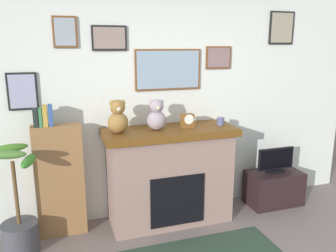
% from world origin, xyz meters
% --- Properties ---
extents(back_wall, '(5.20, 0.15, 2.60)m').
position_xyz_m(back_wall, '(-0.00, 2.00, 1.31)').
color(back_wall, silver).
rests_on(back_wall, ground_plane).
extents(fireplace, '(1.48, 0.61, 1.11)m').
position_xyz_m(fireplace, '(-0.01, 1.66, 0.56)').
color(fireplace, gray).
rests_on(fireplace, ground_plane).
extents(bookshelf, '(0.49, 0.16, 1.43)m').
position_xyz_m(bookshelf, '(-1.21, 1.74, 0.64)').
color(bookshelf, olive).
rests_on(bookshelf, ground_plane).
extents(potted_plant, '(0.45, 0.44, 1.09)m').
position_xyz_m(potted_plant, '(-1.61, 1.51, 0.32)').
color(potted_plant, '#3F3F44').
rests_on(potted_plant, ground_plane).
extents(tv_stand, '(0.69, 0.40, 0.43)m').
position_xyz_m(tv_stand, '(1.39, 1.64, 0.22)').
color(tv_stand, black).
rests_on(tv_stand, ground_plane).
extents(television, '(0.49, 0.14, 0.32)m').
position_xyz_m(television, '(1.39, 1.64, 0.58)').
color(television, black).
rests_on(television, tv_stand).
extents(candle_jar, '(0.09, 0.09, 0.09)m').
position_xyz_m(candle_jar, '(0.60, 1.64, 1.15)').
color(candle_jar, '#4C517A').
rests_on(candle_jar, fireplace).
extents(mantel_clock, '(0.14, 0.10, 0.16)m').
position_xyz_m(mantel_clock, '(0.19, 1.64, 1.18)').
color(mantel_clock, brown).
rests_on(mantel_clock, fireplace).
extents(teddy_bear_tan, '(0.22, 0.22, 0.35)m').
position_xyz_m(teddy_bear_tan, '(-0.59, 1.64, 1.26)').
color(teddy_bear_tan, olive).
rests_on(teddy_bear_tan, fireplace).
extents(teddy_bear_cream, '(0.21, 0.21, 0.34)m').
position_xyz_m(teddy_bear_cream, '(-0.17, 1.64, 1.26)').
color(teddy_bear_cream, gray).
rests_on(teddy_bear_cream, fireplace).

